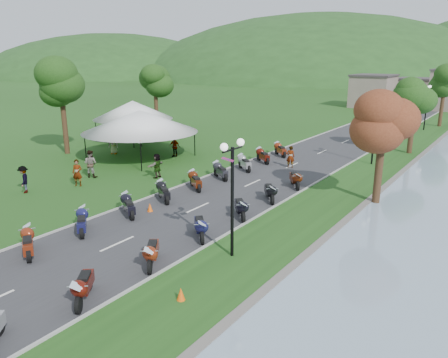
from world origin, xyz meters
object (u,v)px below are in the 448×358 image
Objects in this scene: vendor_tent_main at (141,134)px; pedestrian_a at (79,186)px; pedestrian_c at (25,193)px; pedestrian_b at (92,177)px.

pedestrian_a is (2.52, -8.37, -2.00)m from vendor_tent_main.
vendor_tent_main is at bearing 133.00° from pedestrian_c.
vendor_tent_main is at bearing -97.11° from pedestrian_b.
vendor_tent_main is 6.92m from pedestrian_b.
pedestrian_c is at bearing -148.24° from pedestrian_a.
pedestrian_b is 1.13× the size of pedestrian_c.
pedestrian_c is at bearing -84.99° from vendor_tent_main.
pedestrian_b is 4.79m from pedestrian_c.
pedestrian_b is at bearing -77.12° from vendor_tent_main.
pedestrian_b is (1.48, -6.45, -2.00)m from vendor_tent_main.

